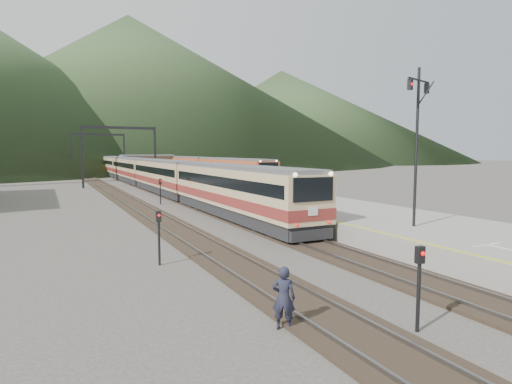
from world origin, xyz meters
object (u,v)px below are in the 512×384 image
main_train (146,172)px  worker (284,298)px  second_train (207,168)px  signal_mast (417,131)px

main_train → worker: (-6.35, -46.88, -1.10)m
second_train → worker: size_ratio=24.38×
main_train → second_train: size_ratio=1.86×
second_train → signal_mast: 50.03m
main_train → signal_mast: signal_mast is taller
signal_mast → worker: 13.22m
second_train → worker: second_train is taller
second_train → worker: (-17.85, -55.24, -1.24)m
main_train → signal_mast: (4.48, -41.04, 3.72)m
signal_mast → second_train: bearing=81.9°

